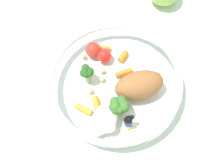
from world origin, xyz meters
TOP-DOWN VIEW (x-y plane):
  - ground_plane at (0.00, 0.00)m, footprint 2.40×2.40m
  - food_container at (0.00, -0.01)m, footprint 0.25×0.25m

SIDE VIEW (x-z plane):
  - ground_plane at x=0.00m, z-range 0.00..0.00m
  - food_container at x=0.00m, z-range 0.00..0.06m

